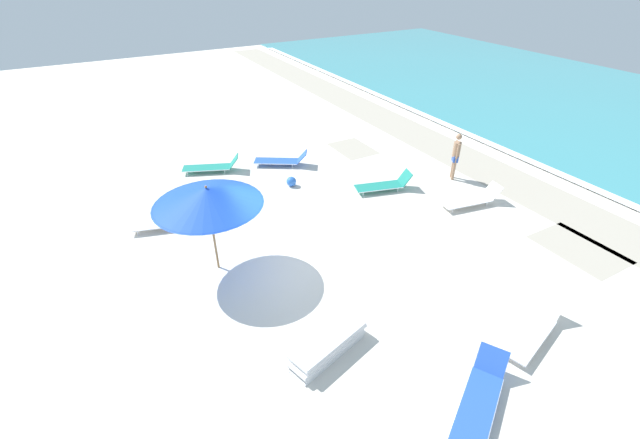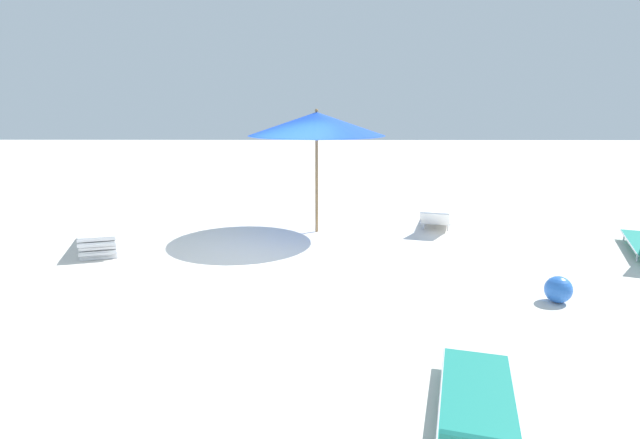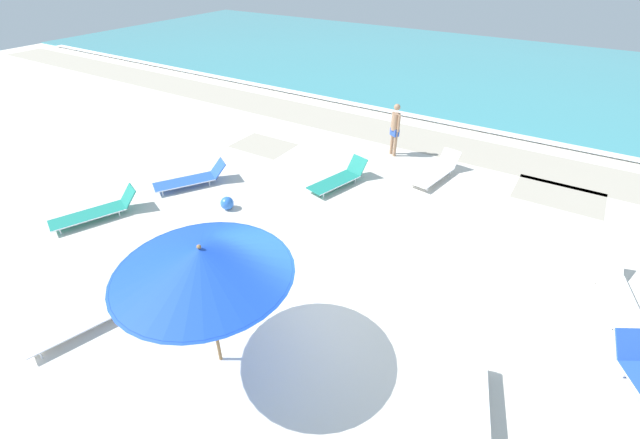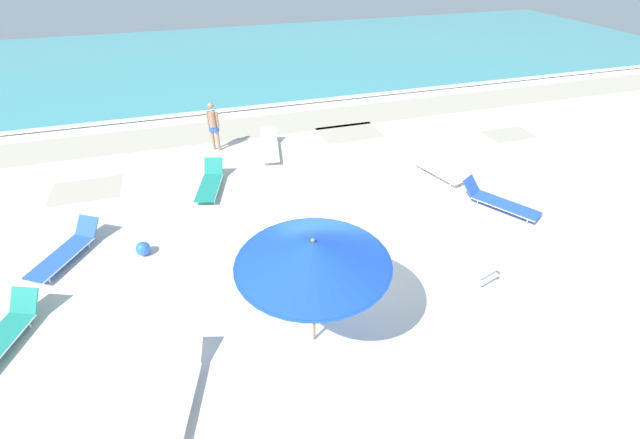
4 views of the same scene
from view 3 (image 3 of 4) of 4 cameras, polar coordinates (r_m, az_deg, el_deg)
name	(u,v)px [view 3 (image 3 of 4)]	position (r m, az deg, el deg)	size (l,w,h in m)	color
ground_plane	(319,316)	(8.72, -0.16, -12.73)	(60.00, 60.00, 0.16)	silver
ocean_water	(523,74)	(26.64, 25.47, 17.11)	(60.00, 18.84, 0.07)	teal
beach_umbrella	(202,261)	(6.58, -15.50, -5.39)	(2.76, 2.76, 2.52)	#9E7547
lounger_stack	(466,411)	(7.45, 18.88, -23.04)	(1.13, 2.02, 0.41)	white
sun_lounger_under_umbrella	(339,178)	(12.77, 2.55, 5.51)	(1.11, 2.09, 0.63)	#1E8475
sun_lounger_beside_umbrella	(436,172)	(13.61, 15.18, 6.19)	(0.95, 2.16, 0.62)	white
sun_lounger_near_water_left	(91,315)	(9.41, -28.20, -11.15)	(1.23, 2.42, 0.51)	white
sun_lounger_near_water_right	(617,292)	(10.64, 34.85, -7.95)	(1.17, 2.22, 0.56)	white
sun_lounger_mid_beach_pair_a	(192,179)	(13.29, -16.75, 5.22)	(1.61, 2.11, 0.60)	blue
sun_lounger_mid_beach_pair_b	(96,211)	(12.64, -27.67, 1.00)	(1.38, 2.23, 0.62)	#1E8475
beachgoer_wading_adult	(395,127)	(14.57, 10.00, 12.08)	(0.39, 0.32, 1.76)	#A37A5B
beach_ball	(227,203)	(11.87, -12.29, 2.14)	(0.36, 0.36, 0.36)	blue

